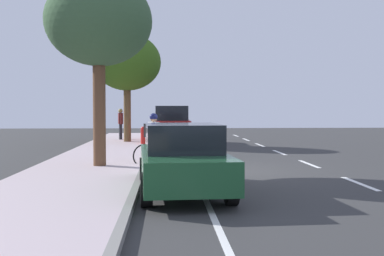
{
  "coord_description": "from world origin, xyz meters",
  "views": [
    {
      "loc": [
        1.52,
        14.23,
        1.85
      ],
      "look_at": [
        0.67,
        -1.24,
        1.23
      ],
      "focal_mm": 45.11,
      "sensor_mm": 36.0,
      "label": 1
    }
  ],
  "objects_px": {
    "pedestrian_on_phone": "(121,122)",
    "fire_hydrant": "(143,135)",
    "parked_suv_red_nearest": "(172,124)",
    "street_tree_mid_block": "(99,22)",
    "cyclist_with_backpack": "(153,134)",
    "parked_sedan_green_second": "(183,159)",
    "bicycle_at_curb": "(160,154)",
    "street_tree_near_cyclist": "(127,63)"
  },
  "relations": [
    {
      "from": "parked_suv_red_nearest",
      "to": "fire_hydrant",
      "type": "height_order",
      "value": "parked_suv_red_nearest"
    },
    {
      "from": "street_tree_near_cyclist",
      "to": "pedestrian_on_phone",
      "type": "height_order",
      "value": "street_tree_near_cyclist"
    },
    {
      "from": "parked_suv_red_nearest",
      "to": "pedestrian_on_phone",
      "type": "height_order",
      "value": "parked_suv_red_nearest"
    },
    {
      "from": "parked_suv_red_nearest",
      "to": "fire_hydrant",
      "type": "xyz_separation_m",
      "value": [
        1.43,
        2.73,
        -0.46
      ]
    },
    {
      "from": "parked_sedan_green_second",
      "to": "street_tree_mid_block",
      "type": "bearing_deg",
      "value": -60.12
    },
    {
      "from": "bicycle_at_curb",
      "to": "cyclist_with_backpack",
      "type": "height_order",
      "value": "cyclist_with_backpack"
    },
    {
      "from": "parked_sedan_green_second",
      "to": "pedestrian_on_phone",
      "type": "bearing_deg",
      "value": -80.09
    },
    {
      "from": "street_tree_near_cyclist",
      "to": "street_tree_mid_block",
      "type": "height_order",
      "value": "street_tree_mid_block"
    },
    {
      "from": "cyclist_with_backpack",
      "to": "parked_suv_red_nearest",
      "type": "bearing_deg",
      "value": -94.2
    },
    {
      "from": "parked_suv_red_nearest",
      "to": "street_tree_mid_block",
      "type": "bearing_deg",
      "value": 78.61
    },
    {
      "from": "cyclist_with_backpack",
      "to": "street_tree_near_cyclist",
      "type": "bearing_deg",
      "value": -80.49
    },
    {
      "from": "street_tree_mid_block",
      "to": "fire_hydrant",
      "type": "xyz_separation_m",
      "value": [
        -0.89,
        -8.75,
        -3.83
      ]
    },
    {
      "from": "bicycle_at_curb",
      "to": "parked_sedan_green_second",
      "type": "bearing_deg",
      "value": 96.6
    },
    {
      "from": "parked_suv_red_nearest",
      "to": "bicycle_at_curb",
      "type": "height_order",
      "value": "parked_suv_red_nearest"
    },
    {
      "from": "cyclist_with_backpack",
      "to": "street_tree_near_cyclist",
      "type": "relative_size",
      "value": 0.31
    },
    {
      "from": "cyclist_with_backpack",
      "to": "pedestrian_on_phone",
      "type": "bearing_deg",
      "value": -79.38
    },
    {
      "from": "cyclist_with_backpack",
      "to": "street_tree_mid_block",
      "type": "height_order",
      "value": "street_tree_mid_block"
    },
    {
      "from": "bicycle_at_curb",
      "to": "street_tree_mid_block",
      "type": "xyz_separation_m",
      "value": [
        1.78,
        0.77,
        4.01
      ]
    },
    {
      "from": "pedestrian_on_phone",
      "to": "fire_hydrant",
      "type": "height_order",
      "value": "pedestrian_on_phone"
    },
    {
      "from": "pedestrian_on_phone",
      "to": "street_tree_near_cyclist",
      "type": "bearing_deg",
      "value": 106.44
    },
    {
      "from": "parked_sedan_green_second",
      "to": "pedestrian_on_phone",
      "type": "distance_m",
      "value": 16.56
    },
    {
      "from": "street_tree_mid_block",
      "to": "pedestrian_on_phone",
      "type": "bearing_deg",
      "value": -87.62
    },
    {
      "from": "parked_sedan_green_second",
      "to": "parked_suv_red_nearest",
      "type": "bearing_deg",
      "value": -89.89
    },
    {
      "from": "cyclist_with_backpack",
      "to": "street_tree_mid_block",
      "type": "distance_m",
      "value": 3.9
    },
    {
      "from": "cyclist_with_backpack",
      "to": "street_tree_mid_block",
      "type": "relative_size",
      "value": 0.3
    },
    {
      "from": "parked_sedan_green_second",
      "to": "bicycle_at_curb",
      "type": "height_order",
      "value": "parked_sedan_green_second"
    },
    {
      "from": "parked_suv_red_nearest",
      "to": "cyclist_with_backpack",
      "type": "height_order",
      "value": "parked_suv_red_nearest"
    },
    {
      "from": "street_tree_mid_block",
      "to": "parked_suv_red_nearest",
      "type": "bearing_deg",
      "value": -101.39
    },
    {
      "from": "cyclist_with_backpack",
      "to": "pedestrian_on_phone",
      "type": "xyz_separation_m",
      "value": [
        2.07,
        -11.02,
        0.07
      ]
    },
    {
      "from": "cyclist_with_backpack",
      "to": "fire_hydrant",
      "type": "xyz_separation_m",
      "value": [
        0.67,
        -7.54,
        -0.47
      ]
    },
    {
      "from": "parked_sedan_green_second",
      "to": "cyclist_with_backpack",
      "type": "height_order",
      "value": "cyclist_with_backpack"
    },
    {
      "from": "parked_suv_red_nearest",
      "to": "pedestrian_on_phone",
      "type": "distance_m",
      "value": 2.92
    },
    {
      "from": "cyclist_with_backpack",
      "to": "fire_hydrant",
      "type": "distance_m",
      "value": 7.58
    },
    {
      "from": "pedestrian_on_phone",
      "to": "cyclist_with_backpack",
      "type": "bearing_deg",
      "value": 100.62
    },
    {
      "from": "street_tree_near_cyclist",
      "to": "fire_hydrant",
      "type": "relative_size",
      "value": 6.63
    },
    {
      "from": "street_tree_near_cyclist",
      "to": "street_tree_mid_block",
      "type": "bearing_deg",
      "value": 90.0
    },
    {
      "from": "parked_sedan_green_second",
      "to": "cyclist_with_backpack",
      "type": "xyz_separation_m",
      "value": [
        0.78,
        -5.29,
        0.29
      ]
    },
    {
      "from": "cyclist_with_backpack",
      "to": "fire_hydrant",
      "type": "height_order",
      "value": "cyclist_with_backpack"
    },
    {
      "from": "street_tree_near_cyclist",
      "to": "parked_suv_red_nearest",
      "type": "bearing_deg",
      "value": -157.35
    },
    {
      "from": "parked_suv_red_nearest",
      "to": "parked_sedan_green_second",
      "type": "xyz_separation_m",
      "value": [
        -0.03,
        15.55,
        -0.27
      ]
    },
    {
      "from": "cyclist_with_backpack",
      "to": "street_tree_near_cyclist",
      "type": "xyz_separation_m",
      "value": [
        1.56,
        -9.3,
        3.18
      ]
    },
    {
      "from": "parked_sedan_green_second",
      "to": "fire_hydrant",
      "type": "relative_size",
      "value": 5.35
    }
  ]
}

